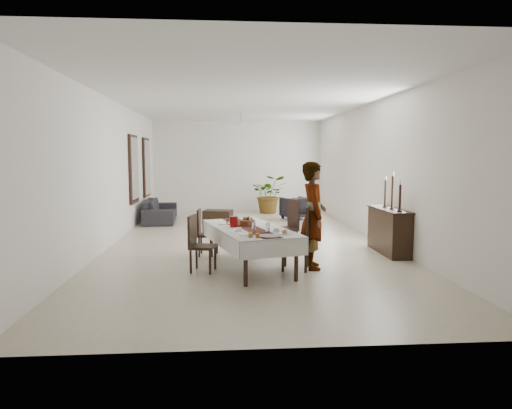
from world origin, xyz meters
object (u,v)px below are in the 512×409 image
red_pitcher (234,222)px  sofa (160,210)px  woman (313,215)px  sideboard_body (389,231)px  dining_table_top (249,229)px

red_pitcher → sofa: (-2.05, 5.90, -0.48)m
woman → sideboard_body: bearing=-54.6°
sideboard_body → sofa: 7.17m
dining_table_top → sideboard_body: sideboard_body is taller
red_pitcher → sideboard_body: red_pitcher is taller
dining_table_top → sofa: (-2.32, 5.98, -0.35)m
red_pitcher → sideboard_body: bearing=17.1°
dining_table_top → woman: bearing=-20.5°
dining_table_top → red_pitcher: bearing=149.0°
woman → dining_table_top: bearing=87.2°
sofa → woman: bearing=-153.7°
woman → sofa: size_ratio=0.82×
red_pitcher → dining_table_top: bearing=-15.8°
red_pitcher → sofa: size_ratio=0.08×
dining_table_top → woman: woman is taller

